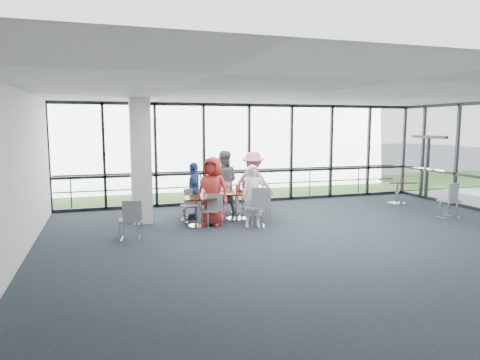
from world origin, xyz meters
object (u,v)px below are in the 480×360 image
object	(u,v)px
chair_spare_lb	(190,206)
chair_spare_r	(449,201)
side_table_right	(397,184)
diner_far_right	(253,183)
chair_main_nr	(255,207)
chair_main_fl	(226,197)
side_table_left	(200,202)
diner_far_left	(224,182)
diner_end	(194,190)
diner_near_right	(253,196)
main_table	(237,197)
chair_main_fr	(254,197)
chair_main_nl	(211,210)
chair_spare_la	(130,220)
structural_column	(141,161)
diner_near_left	(213,191)
chair_main_end	(190,202)

from	to	relation	value
chair_spare_lb	chair_spare_r	size ratio (longest dim) A/B	0.85
side_table_right	diner_far_right	world-z (taller)	diner_far_right
chair_main_nr	chair_main_fl	size ratio (longest dim) A/B	1.13
side_table_left	diner_far_left	size ratio (longest dim) A/B	0.46
diner_end	chair_spare_r	distance (m)	6.92
side_table_left	diner_near_right	world-z (taller)	diner_near_right
main_table	diner_end	distance (m)	1.18
diner_far_left	chair_main_fr	xyz separation A→B (m)	(0.83, -0.30, -0.44)
diner_near_right	chair_main_nl	distance (m)	1.12
chair_spare_r	chair_spare_la	bearing A→B (deg)	160.61
diner_near_right	chair_main_fl	size ratio (longest dim) A/B	1.77
side_table_left	diner_end	world-z (taller)	diner_end
side_table_right	chair_spare_r	bearing A→B (deg)	-91.74
side_table_left	chair_main_fr	bearing A→B (deg)	32.74
diner_far_left	main_table	bearing A→B (deg)	116.84
chair_main_fl	diner_far_right	bearing A→B (deg)	170.84
diner_far_left	diner_far_right	bearing A→B (deg)	176.34
structural_column	diner_near_left	xyz separation A→B (m)	(1.68, -0.83, -0.73)
diner_end	chair_main_nl	bearing A→B (deg)	21.41
chair_main_fl	chair_spare_la	world-z (taller)	chair_spare_la
diner_far_right	chair_spare_r	size ratio (longest dim) A/B	1.84
diner_far_right	chair_main_fr	distance (m)	0.43
diner_far_left	chair_spare_r	distance (m)	6.21
side_table_left	chair_main_end	distance (m)	1.11
diner_near_left	chair_main_nl	xyz separation A→B (m)	(-0.10, -0.17, -0.45)
chair_main_end	diner_near_left	bearing A→B (deg)	41.50
diner_near_right	chair_spare_r	world-z (taller)	diner_near_right
structural_column	side_table_right	distance (m)	8.12
diner_near_left	diner_far_left	bearing A→B (deg)	100.97
chair_main_fl	chair_spare_r	distance (m)	6.15
chair_spare_lb	diner_near_right	bearing A→B (deg)	126.45
chair_main_fr	diner_far_right	bearing A→B (deg)	74.80
chair_main_fl	chair_spare_r	bearing A→B (deg)	177.46
side_table_left	main_table	bearing A→B (deg)	25.27
side_table_right	chair_main_nl	size ratio (longest dim) A/B	1.30
chair_main_nr	chair_main_end	world-z (taller)	chair_main_nr
diner_far_left	side_table_right	bearing A→B (deg)	-162.39
diner_near_right	diner_far_right	xyz separation A→B (m)	(0.54, 1.58, 0.11)
chair_main_end	chair_spare_lb	size ratio (longest dim) A/B	1.06
structural_column	chair_main_end	world-z (taller)	structural_column
diner_near_right	diner_far_right	bearing A→B (deg)	81.46
structural_column	chair_spare_la	size ratio (longest dim) A/B	3.62
structural_column	diner_far_left	distance (m)	2.53
side_table_left	chair_spare_lb	distance (m)	0.71
diner_far_left	chair_main_nl	world-z (taller)	diner_far_left
side_table_left	diner_near_right	xyz separation A→B (m)	(1.26, -0.44, 0.16)
diner_near_left	chair_main_fl	world-z (taller)	diner_near_left
side_table_left	chair_main_nr	world-z (taller)	chair_main_nr
chair_spare_r	diner_end	bearing A→B (deg)	144.91
diner_far_left	chair_main_fr	distance (m)	0.98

